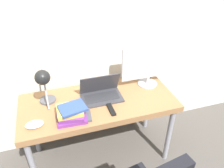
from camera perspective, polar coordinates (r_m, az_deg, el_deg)
name	(u,v)px	position (r m, az deg, el deg)	size (l,w,h in m)	color
wall_back	(86,29)	(2.11, -6.75, 14.00)	(8.00, 0.05, 2.60)	beige
desk	(99,107)	(2.08, -3.51, -5.90)	(1.43, 0.63, 0.74)	#996B42
laptop	(101,93)	(2.05, -2.85, -2.37)	(0.37, 0.23, 0.23)	#38383D
monitor	(149,64)	(2.19, 9.69, 5.13)	(0.57, 0.20, 0.42)	#B7B7BC
desk_lamp	(43,82)	(1.86, -17.46, 0.54)	(0.15, 0.29, 0.40)	#4C4C51
book_stack	(71,113)	(1.84, -10.56, -7.43)	(0.26, 0.22, 0.12)	#753384
tv_remote	(111,109)	(1.92, -0.21, -6.67)	(0.04, 0.16, 0.02)	black
media_remote	(89,115)	(1.87, -6.14, -8.07)	(0.05, 0.16, 0.02)	#4C4C51
game_controller	(34,124)	(1.87, -19.62, -9.92)	(0.15, 0.09, 0.04)	white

